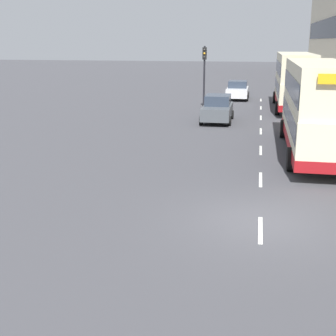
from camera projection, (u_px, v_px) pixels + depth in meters
ground_plane at (260, 222)px, 14.00m from camera, size 220.00×220.00×0.00m
pavement at (324, 91)px, 49.26m from camera, size 5.00×93.00×0.14m
lane_mark_0 at (260, 230)px, 13.40m from camera, size 0.12×2.00×0.01m
lane_mark_1 at (261, 179)px, 18.25m from camera, size 0.12×2.00×0.01m
lane_mark_2 at (261, 150)px, 23.10m from camera, size 0.12×2.00×0.01m
lane_mark_3 at (261, 131)px, 27.95m from camera, size 0.12×2.00×0.01m
lane_mark_4 at (261, 118)px, 32.80m from camera, size 0.12×2.00×0.01m
lane_mark_5 at (261, 108)px, 37.66m from camera, size 0.12×2.00×0.01m
lane_mark_6 at (261, 100)px, 42.51m from camera, size 0.12×2.00×0.01m
double_decker_bus_near at (317, 106)px, 21.83m from camera, size 2.85×10.91×4.30m
double_decker_bus_ahead at (294, 80)px, 36.24m from camera, size 2.85×10.41×4.30m
car_0 at (217, 109)px, 31.02m from camera, size 2.02×4.37×1.76m
car_1 at (237, 90)px, 42.89m from camera, size 2.09×4.28×1.68m
traffic_light_far_kerb at (204, 67)px, 35.57m from camera, size 0.30×0.32×4.85m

